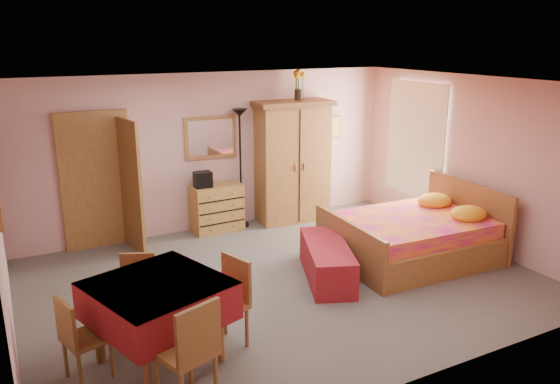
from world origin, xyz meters
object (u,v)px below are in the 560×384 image
floor_lamp (241,169)px  dining_table (160,323)px  chair_south (185,350)px  chair_west (86,337)px  stereo (203,180)px  sunflower_vase (299,85)px  wardrobe (292,162)px  bed (411,225)px  chair_east (222,305)px  bench (327,261)px  wall_mirror (210,137)px  chair_north (137,296)px  chest_of_drawers (217,208)px

floor_lamp → dining_table: floor_lamp is taller
chair_south → chair_west: (-0.71, 0.77, -0.08)m
stereo → sunflower_vase: size_ratio=0.55×
wardrobe → chair_south: bearing=-125.5°
chair_west → dining_table: bearing=68.8°
stereo → chair_south: size_ratio=0.28×
bed → chair_west: 4.73m
floor_lamp → sunflower_vase: sunflower_vase is taller
stereo → chair_east: 3.54m
bench → chair_east: 2.10m
stereo → chair_west: bearing=-125.9°
stereo → chair_west: (-2.36, -3.27, -0.49)m
dining_table → chair_south: chair_south is taller
floor_lamp → chair_east: bearing=-116.7°
wall_mirror → chair_east: bearing=-107.4°
wall_mirror → wardrobe: 1.50m
chair_north → wardrobe: bearing=-118.6°
floor_lamp → stereo: bearing=-176.4°
chest_of_drawers → bench: 2.53m
chair_south → bed: bearing=3.4°
bed → stereo: bearing=135.8°
chair_east → chair_north: bearing=26.9°
bed → bench: size_ratio=1.54×
sunflower_vase → chair_west: (-4.11, -3.22, -1.93)m
chair_north → chest_of_drawers: bearing=-102.7°
chest_of_drawers → chair_south: bearing=-117.1°
chair_north → bed: bearing=-153.1°
chest_of_drawers → dining_table: bearing=-121.9°
sunflower_vase → chair_east: sunflower_vase is taller
wardrobe → sunflower_vase: bearing=12.1°
bench → chair_north: (-2.58, -0.19, 0.18)m
bed → chair_south: size_ratio=2.21×
wall_mirror → chair_south: wall_mirror is taller
sunflower_vase → chair_east: (-2.77, -3.31, -1.88)m
dining_table → chair_west: dining_table is taller
chair_east → wall_mirror: bearing=-36.9°
chair_south → chest_of_drawers: bearing=46.2°
wardrobe → bed: wardrobe is taller
chest_of_drawers → chair_east: 3.60m
chest_of_drawers → floor_lamp: size_ratio=0.41×
stereo → floor_lamp: floor_lamp is taller
chest_of_drawers → wardrobe: size_ratio=0.40×
chest_of_drawers → chair_east: (-1.26, -3.37, 0.08)m
sunflower_vase → stereo: bearing=178.5°
floor_lamp → chair_north: bearing=-132.2°
chair_north → chair_east: size_ratio=0.89×
stereo → chair_west: 4.06m
chair_north → chair_west: same height
sunflower_vase → dining_table: sunflower_vase is taller
chair_south → chair_west: chair_south is taller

